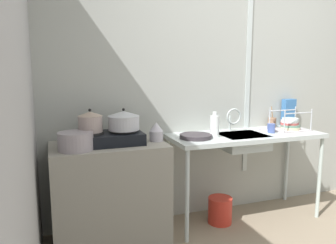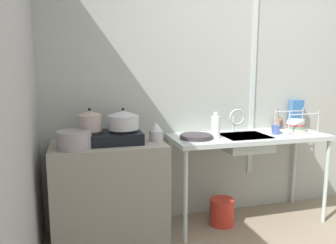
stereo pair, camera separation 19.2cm
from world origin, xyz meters
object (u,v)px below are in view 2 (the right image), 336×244
at_px(utensil_jar, 278,123).
at_px(cereal_box, 296,114).
at_px(percolator, 156,132).
at_px(bucket_on_floor, 222,212).
at_px(stove, 107,137).
at_px(frying_pan, 196,137).
at_px(cup_by_rack, 275,130).
at_px(dish_rack, 296,126).
at_px(bottle_by_sink, 216,127).
at_px(pot_on_right_burner, 123,120).
at_px(pot_on_left_burner, 90,121).
at_px(pot_beside_stove, 74,140).
at_px(sink_basin, 245,143).
at_px(faucet, 237,118).
at_px(small_bowl_on_drainboard, 271,131).

bearing_deg(utensil_jar, cereal_box, 2.14).
height_order(percolator, bucket_on_floor, percolator).
relative_size(stove, utensil_jar, 2.56).
distance_m(stove, bucket_on_floor, 1.30).
relative_size(frying_pan, cup_by_rack, 3.25).
bearing_deg(cup_by_rack, bucket_on_floor, 177.12).
xyz_separation_m(dish_rack, cup_by_rack, (-0.26, -0.04, -0.01)).
height_order(cup_by_rack, bucket_on_floor, cup_by_rack).
xyz_separation_m(bottle_by_sink, cereal_box, (1.03, 0.27, 0.04)).
relative_size(percolator, bottle_by_sink, 0.70).
xyz_separation_m(pot_on_right_burner, bottle_by_sink, (0.81, -0.05, -0.09)).
relative_size(cereal_box, bucket_on_floor, 1.16).
bearing_deg(pot_on_right_burner, bucket_on_floor, -1.13).
bearing_deg(cup_by_rack, bottle_by_sink, -179.66).
bearing_deg(bottle_by_sink, pot_on_right_burner, 176.65).
distance_m(stove, pot_on_left_burner, 0.20).
xyz_separation_m(pot_beside_stove, bucket_on_floor, (1.31, 0.10, -0.79)).
distance_m(sink_basin, faucet, 0.26).
bearing_deg(pot_on_right_burner, pot_beside_stove, -163.43).
relative_size(frying_pan, cereal_box, 0.99).
bearing_deg(cereal_box, percolator, -174.08).
xyz_separation_m(cereal_box, bucket_on_floor, (-0.94, -0.24, -0.87)).
distance_m(pot_on_right_burner, pot_beside_stove, 0.43).
bearing_deg(dish_rack, sink_basin, -177.39).
distance_m(dish_rack, bucket_on_floor, 1.10).
xyz_separation_m(stove, frying_pan, (0.77, -0.03, -0.03)).
height_order(sink_basin, cup_by_rack, cup_by_rack).
xyz_separation_m(dish_rack, cereal_box, (0.16, 0.22, 0.09)).
height_order(utensil_jar, bucket_on_floor, utensil_jar).
bearing_deg(cereal_box, faucet, -175.34).
bearing_deg(cereal_box, pot_beside_stove, -174.07).
relative_size(pot_on_left_burner, cup_by_rack, 2.21).
height_order(sink_basin, faucet, faucet).
distance_m(faucet, bottle_by_sink, 0.35).
bearing_deg(sink_basin, frying_pan, -179.47).
bearing_deg(bucket_on_floor, stove, 179.02).
bearing_deg(pot_on_left_burner, bottle_by_sink, -2.52).
distance_m(pot_on_left_burner, bucket_on_floor, 1.50).
height_order(pot_on_left_burner, bottle_by_sink, pot_on_left_burner).
distance_m(cereal_box, bucket_on_floor, 1.30).
xyz_separation_m(percolator, cup_by_rack, (1.15, -0.03, -0.03)).
relative_size(small_bowl_on_drainboard, cereal_box, 0.52).
xyz_separation_m(dish_rack, small_bowl_on_drainboard, (-0.26, 0.03, -0.04)).
bearing_deg(utensil_jar, sink_basin, -154.89).
bearing_deg(sink_basin, utensil_jar, 25.11).
bearing_deg(pot_on_left_burner, stove, -0.00).
distance_m(frying_pan, cup_by_rack, 0.79).
distance_m(frying_pan, utensil_jar, 1.02).
relative_size(stove, faucet, 2.43).
relative_size(sink_basin, cereal_box, 1.47).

